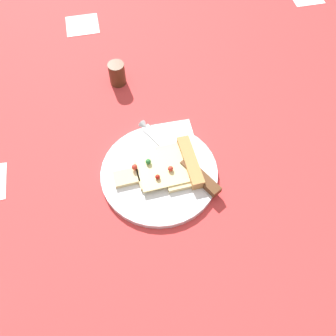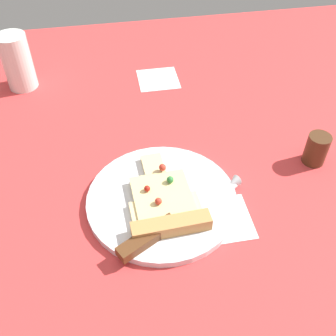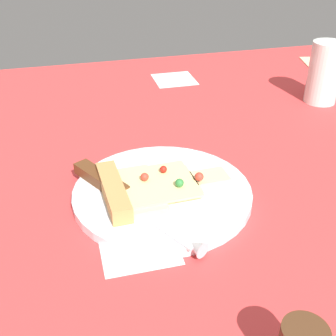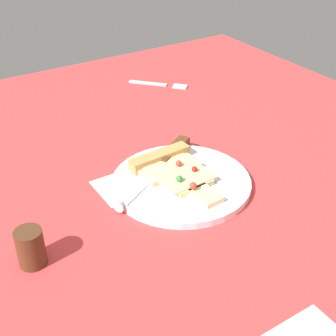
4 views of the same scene
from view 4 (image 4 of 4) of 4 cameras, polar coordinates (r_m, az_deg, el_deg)
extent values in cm
cube|color=#D13838|center=(82.56, -1.43, -4.06)|extent=(132.29, 132.29, 3.00)
cube|color=white|center=(84.03, -5.39, -2.30)|extent=(9.00, 9.00, 0.20)
cylinder|color=silver|center=(83.38, 1.73, -1.85)|extent=(24.39, 24.39, 1.27)
cube|color=beige|center=(85.44, 0.14, 0.02)|extent=(11.28, 6.53, 1.00)
cube|color=beige|center=(81.76, 2.37, -1.68)|extent=(7.46, 5.94, 1.00)
cube|color=beige|center=(78.60, 4.58, -3.35)|extent=(3.85, 5.37, 1.00)
cube|color=#EDD88C|center=(83.06, 1.33, -0.52)|extent=(9.68, 10.44, 0.30)
cube|color=tan|center=(87.22, -1.01, 1.21)|extent=(12.11, 3.18, 2.20)
sphere|color=red|center=(84.19, 1.28, 0.56)|extent=(1.12, 1.12, 1.12)
sphere|color=red|center=(78.42, 3.02, -2.12)|extent=(1.21, 1.21, 1.21)
sphere|color=#2D7A38|center=(80.09, 1.37, -1.28)|extent=(1.15, 1.15, 1.15)
sphere|color=#B21E14|center=(82.85, 3.18, -0.12)|extent=(1.00, 1.00, 1.00)
cube|color=silver|center=(81.54, -3.30, -2.12)|extent=(11.44, 7.63, 0.30)
cone|color=silver|center=(77.48, -5.58, -4.34)|extent=(2.72, 2.72, 2.00)
cube|color=#593319|center=(89.98, 0.62, 2.06)|extent=(9.79, 6.83, 1.60)
cylinder|color=#4C2D19|center=(69.60, -16.14, -9.14)|extent=(3.95, 3.95, 5.79)
cube|color=silver|center=(124.49, -2.43, 10.19)|extent=(7.68, 8.14, 0.80)
cube|color=silver|center=(122.44, 1.44, 9.81)|extent=(4.21, 4.27, 0.80)
camera|label=1|loc=(0.94, 31.66, 39.80)|focal=38.62mm
camera|label=2|loc=(1.09, -9.34, 33.85)|focal=43.01mm
camera|label=3|loc=(0.70, -40.70, 14.71)|focal=46.93mm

